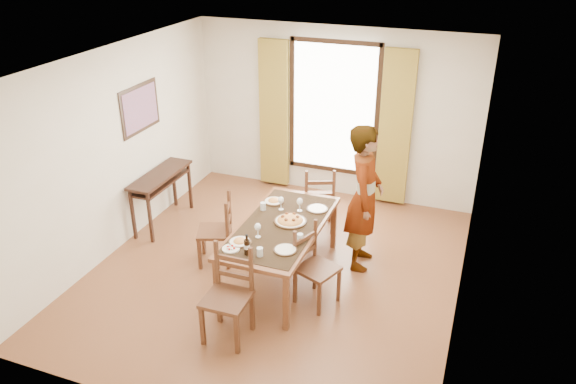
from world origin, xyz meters
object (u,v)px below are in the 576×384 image
(pasta_platter, at_px, (290,219))
(dining_table, at_px, (281,229))
(console_table, at_px, (161,181))
(man, at_px, (364,198))

(pasta_platter, bearing_deg, dining_table, -130.94)
(dining_table, xyz_separation_m, pasta_platter, (0.09, 0.10, 0.11))
(console_table, height_order, pasta_platter, pasta_platter)
(man, bearing_deg, console_table, 82.79)
(man, xyz_separation_m, pasta_platter, (-0.78, -0.58, -0.15))
(pasta_platter, bearing_deg, man, 36.56)
(dining_table, height_order, man, man)
(dining_table, relative_size, pasta_platter, 4.88)
(console_table, relative_size, pasta_platter, 3.00)
(dining_table, distance_m, man, 1.13)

